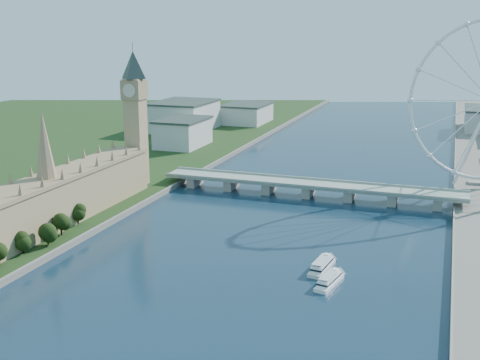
% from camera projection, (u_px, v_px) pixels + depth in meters
% --- Properties ---
extents(parliament_range, '(24.00, 200.00, 70.00)m').
position_uv_depth(parliament_range, '(49.00, 202.00, 356.99)').
color(parliament_range, tan).
rests_on(parliament_range, ground).
extents(big_ben, '(20.02, 20.02, 110.00)m').
position_uv_depth(big_ben, '(135.00, 101.00, 444.00)').
color(big_ben, tan).
rests_on(big_ben, ground).
extents(westminster_bridge, '(220.00, 22.00, 9.50)m').
position_uv_depth(westminster_bridge, '(309.00, 187.00, 437.61)').
color(westminster_bridge, gray).
rests_on(westminster_bridge, ground).
extents(city_skyline, '(505.00, 280.00, 32.00)m').
position_uv_depth(city_skyline, '(398.00, 124.00, 660.34)').
color(city_skyline, beige).
rests_on(city_skyline, ground).
extents(tour_boat_near, '(10.40, 28.78, 6.20)m').
position_uv_depth(tour_boat_near, '(322.00, 270.00, 304.00)').
color(tour_boat_near, silver).
rests_on(tour_boat_near, ground).
extents(tour_boat_far, '(11.65, 27.20, 5.80)m').
position_uv_depth(tour_boat_far, '(329.00, 285.00, 286.71)').
color(tour_boat_far, white).
rests_on(tour_boat_far, ground).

